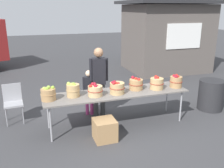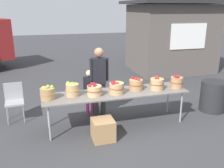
{
  "view_description": "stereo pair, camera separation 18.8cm",
  "coord_description": "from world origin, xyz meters",
  "views": [
    {
      "loc": [
        -1.69,
        -4.72,
        2.48
      ],
      "look_at": [
        0.0,
        0.3,
        0.85
      ],
      "focal_mm": 39.81,
      "sensor_mm": 36.0,
      "label": 1
    },
    {
      "loc": [
        -1.51,
        -4.77,
        2.48
      ],
      "look_at": [
        0.0,
        0.3,
        0.85
      ],
      "focal_mm": 39.81,
      "sensor_mm": 36.0,
      "label": 2
    }
  ],
  "objects": [
    {
      "name": "vendor_adult",
      "position": [
        -0.22,
        0.6,
        0.96
      ],
      "size": [
        0.43,
        0.26,
        1.63
      ],
      "rotation": [
        0.0,
        0.0,
        2.97
      ],
      "color": "#3F3F3F",
      "rests_on": "ground"
    },
    {
      "name": "produce_crate",
      "position": [
        -0.44,
        -0.55,
        0.21
      ],
      "size": [
        0.42,
        0.42,
        0.42
      ],
      "primitive_type": "cube",
      "color": "#A87F51",
      "rests_on": "ground"
    },
    {
      "name": "apple_basket_red_3",
      "position": [
        0.92,
        -0.06,
        0.88
      ],
      "size": [
        0.31,
        0.31,
        0.3
      ],
      "color": "tan",
      "rests_on": "market_table"
    },
    {
      "name": "child_customer",
      "position": [
        -0.43,
        0.71,
        0.65
      ],
      "size": [
        0.28,
        0.19,
        1.1
      ],
      "rotation": [
        0.0,
        0.0,
        2.88
      ],
      "color": "#CC3F8C",
      "rests_on": "ground"
    },
    {
      "name": "market_table",
      "position": [
        0.0,
        0.0,
        0.72
      ],
      "size": [
        3.1,
        0.76,
        0.75
      ],
      "color": "slate",
      "rests_on": "ground"
    },
    {
      "name": "apple_basket_red_2",
      "position": [
        0.47,
        0.05,
        0.87
      ],
      "size": [
        0.32,
        0.32,
        0.29
      ],
      "color": "#A87F51",
      "rests_on": "market_table"
    },
    {
      "name": "apple_basket_red_1",
      "position": [
        -0.01,
        -0.07,
        0.88
      ],
      "size": [
        0.32,
        0.32,
        0.28
      ],
      "color": "tan",
      "rests_on": "market_table"
    },
    {
      "name": "apple_basket_red_4",
      "position": [
        1.4,
        -0.08,
        0.89
      ],
      "size": [
        0.29,
        0.29,
        0.3
      ],
      "color": "#A87F51",
      "rests_on": "market_table"
    },
    {
      "name": "food_kiosk",
      "position": [
        3.64,
        4.23,
        1.38
      ],
      "size": [
        3.54,
        2.95,
        2.74
      ],
      "rotation": [
        0.0,
        0.0,
        -0.01
      ],
      "color": "#59514C",
      "rests_on": "ground"
    },
    {
      "name": "apple_basket_green_0",
      "position": [
        -1.41,
        -0.0,
        0.88
      ],
      "size": [
        0.3,
        0.3,
        0.28
      ],
      "color": "#A87F51",
      "rests_on": "market_table"
    },
    {
      "name": "trash_barrel",
      "position": [
        2.55,
        0.07,
        0.38
      ],
      "size": [
        0.62,
        0.62,
        0.76
      ],
      "primitive_type": "cylinder",
      "color": "#262628",
      "rests_on": "ground"
    },
    {
      "name": "apple_basket_green_1",
      "position": [
        -0.92,
        0.05,
        0.89
      ],
      "size": [
        0.28,
        0.28,
        0.31
      ],
      "color": "tan",
      "rests_on": "market_table"
    },
    {
      "name": "folding_chair",
      "position": [
        -2.13,
        0.9,
        0.51
      ],
      "size": [
        0.43,
        0.43,
        0.86
      ],
      "rotation": [
        0.0,
        0.0,
        0.08
      ],
      "color": "#99999E",
      "rests_on": "ground"
    },
    {
      "name": "ground_plane",
      "position": [
        0.0,
        0.0,
        0.0
      ],
      "size": [
        40.0,
        40.0,
        0.0
      ],
      "primitive_type": "plane",
      "color": "#38383A"
    },
    {
      "name": "apple_basket_red_0",
      "position": [
        -0.49,
        -0.06,
        0.87
      ],
      "size": [
        0.31,
        0.31,
        0.27
      ],
      "color": "tan",
      "rests_on": "market_table"
    }
  ]
}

